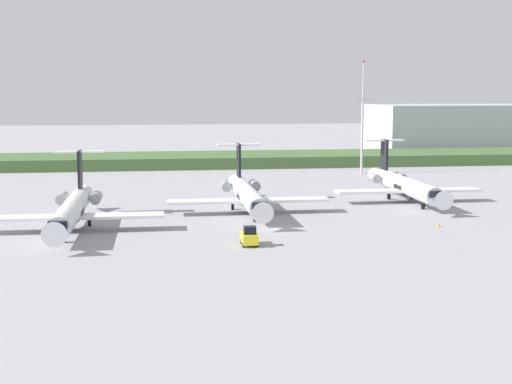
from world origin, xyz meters
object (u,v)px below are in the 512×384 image
object	(u,v)px
baggage_tug	(249,237)
regional_jet_third	(405,185)
regional_jet_second	(247,194)
antenna_mast	(362,127)
safety_cone_front_marker	(439,225)
regional_jet_nearest	(72,209)

from	to	relation	value
baggage_tug	regional_jet_third	bearing A→B (deg)	45.53
regional_jet_second	regional_jet_third	size ratio (longest dim) A/B	1.00
regional_jet_third	antenna_mast	distance (m)	38.08
regional_jet_third	regional_jet_second	bearing A→B (deg)	-165.81
regional_jet_third	safety_cone_front_marker	bearing A→B (deg)	-98.08
safety_cone_front_marker	antenna_mast	bearing A→B (deg)	83.26
safety_cone_front_marker	regional_jet_nearest	bearing A→B (deg)	173.89
regional_jet_second	antenna_mast	size ratio (longest dim) A/B	1.32
baggage_tug	safety_cone_front_marker	world-z (taller)	baggage_tug
regional_jet_second	safety_cone_front_marker	xyz separation A→B (m)	(22.74, -14.83, -2.26)
regional_jet_third	antenna_mast	size ratio (longest dim) A/B	1.32
regional_jet_second	antenna_mast	xyz separation A→B (m)	(29.66, 43.71, 7.17)
regional_jet_second	baggage_tug	bearing A→B (deg)	-96.55
baggage_tug	safety_cone_front_marker	bearing A→B (deg)	16.54
regional_jet_third	regional_jet_nearest	bearing A→B (deg)	-161.49
regional_jet_third	antenna_mast	world-z (taller)	antenna_mast
regional_jet_nearest	regional_jet_third	distance (m)	51.75
regional_jet_nearest	regional_jet_second	bearing A→B (deg)	23.03
regional_jet_nearest	regional_jet_third	xyz separation A→B (m)	(49.07, 16.42, 0.00)
regional_jet_third	baggage_tug	bearing A→B (deg)	-134.47
regional_jet_third	safety_cone_front_marker	xyz separation A→B (m)	(-3.03, -21.35, -2.26)
regional_jet_nearest	safety_cone_front_marker	size ratio (longest dim) A/B	56.36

